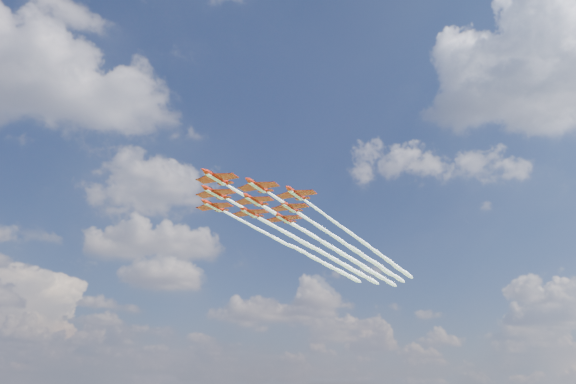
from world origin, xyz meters
The scene contains 9 objects.
jet_lead centered at (23.26, 22.75, 85.95)m, with size 91.61×84.93×2.93m.
jet_row2_port centered at (34.31, 24.54, 85.95)m, with size 91.61×84.93×2.93m.
jet_row2_starb centered at (25.90, 33.62, 85.95)m, with size 91.61×84.93×2.93m.
jet_row3_port centered at (45.35, 26.33, 85.95)m, with size 91.61×84.93×2.93m.
jet_row3_centre centered at (36.95, 35.41, 85.95)m, with size 91.61×84.93×2.93m.
jet_row3_starb centered at (28.54, 44.49, 85.95)m, with size 91.61×84.93×2.93m.
jet_row4_port centered at (47.99, 37.20, 85.95)m, with size 91.61×84.93×2.93m.
jet_row4_starb centered at (39.59, 46.28, 85.95)m, with size 91.61×84.93×2.93m.
jet_tail centered at (50.63, 48.07, 85.95)m, with size 91.61×84.93×2.93m.
Camera 1 is at (-50.47, -137.82, 39.02)m, focal length 35.00 mm.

